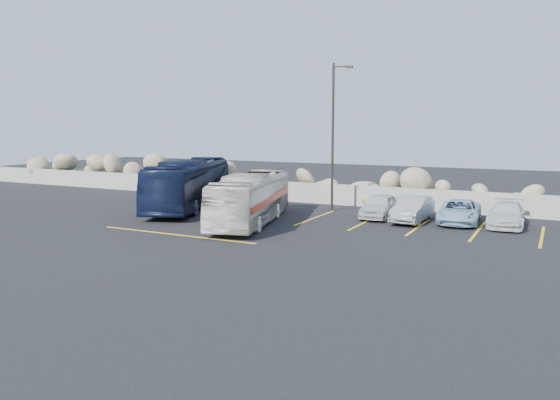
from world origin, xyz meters
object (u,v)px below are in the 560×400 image
at_px(car_c, 507,214).
at_px(car_a, 380,206).
at_px(lamppost, 334,133).
at_px(car_b, 413,209).
at_px(tour_coach, 189,184).
at_px(vintage_bus, 251,198).
at_px(car_d, 459,212).

bearing_deg(car_c, car_a, -178.44).
xyz_separation_m(lamppost, car_c, (8.96, -0.61, -3.73)).
bearing_deg(car_c, lamppost, 174.27).
bearing_deg(car_b, tour_coach, -171.45).
relative_size(vintage_bus, car_b, 2.31).
distance_m(tour_coach, car_d, 14.66).
distance_m(tour_coach, car_b, 12.50).
bearing_deg(car_d, car_c, -1.46).
relative_size(vintage_bus, car_a, 2.42).
bearing_deg(vintage_bus, car_b, 14.19).
height_order(vintage_bus, car_b, vintage_bus).
height_order(car_b, car_d, car_b).
xyz_separation_m(lamppost, vintage_bus, (-2.12, -5.30, -3.09)).
height_order(car_a, car_d, car_a).
xyz_separation_m(vintage_bus, car_c, (11.08, 4.69, -0.64)).
height_order(tour_coach, car_a, tour_coach).
height_order(lamppost, car_a, lamppost).
xyz_separation_m(vintage_bus, car_b, (6.87, 3.91, -0.59)).
distance_m(car_b, car_d, 2.20).
bearing_deg(tour_coach, car_d, -11.90).
relative_size(tour_coach, car_a, 2.79).
bearing_deg(lamppost, car_c, -3.90).
relative_size(car_b, car_d, 0.93).
bearing_deg(car_d, tour_coach, -176.37).
bearing_deg(lamppost, car_a, -17.96).
xyz_separation_m(vintage_bus, tour_coach, (-5.52, 2.51, 0.19)).
xyz_separation_m(tour_coach, car_a, (10.62, 1.83, -0.78)).
height_order(vintage_bus, tour_coach, tour_coach).
bearing_deg(vintage_bus, tour_coach, 140.15).
xyz_separation_m(tour_coach, car_c, (16.61, 2.18, -0.83)).
height_order(car_c, car_d, car_c).
relative_size(lamppost, tour_coach, 0.80).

